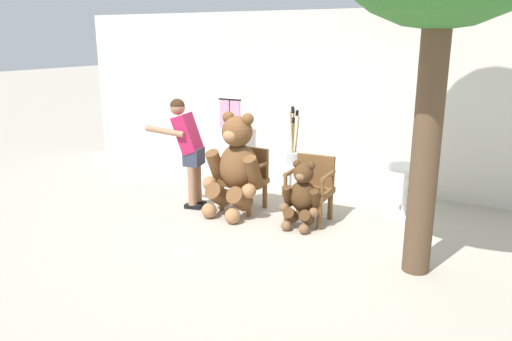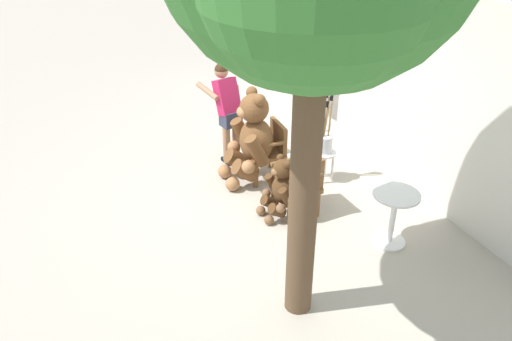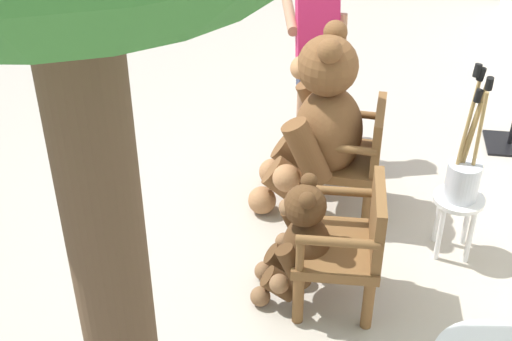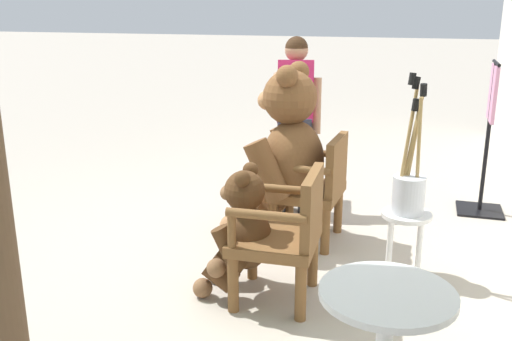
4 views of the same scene
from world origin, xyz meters
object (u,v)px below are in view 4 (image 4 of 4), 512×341
object	(u,v)px
teddy_bear_small	(241,233)
brush_bucket	(409,186)
teddy_bear_large	(284,155)
person_visitor	(295,109)
clothing_display_stand	(488,135)
wooden_chair_right	(285,232)
wooden_chair_left	(315,185)
white_stool	(406,227)

from	to	relation	value
teddy_bear_small	brush_bucket	xyz separation A→B (m)	(-0.58, 1.01, 0.23)
teddy_bear_large	person_visitor	distance (m)	0.78
teddy_bear_large	clothing_display_stand	bearing A→B (deg)	124.02
wooden_chair_right	teddy_bear_large	xyz separation A→B (m)	(-1.01, -0.26, 0.23)
wooden_chair_left	person_visitor	size ratio (longest dim) A/B	0.55
white_stool	wooden_chair_left	bearing A→B (deg)	-120.28
person_visitor	teddy_bear_large	bearing A→B (deg)	6.16
person_visitor	brush_bucket	xyz separation A→B (m)	(1.16, 1.06, -0.27)
teddy_bear_small	person_visitor	xyz separation A→B (m)	(-1.75, -0.05, 0.49)
wooden_chair_right	clothing_display_stand	size ratio (longest dim) A/B	0.63
brush_bucket	wooden_chair_right	bearing A→B (deg)	-51.11
teddy_bear_large	white_stool	distance (m)	1.12
wooden_chair_left	clothing_display_stand	xyz separation A→B (m)	(-1.09, 1.34, 0.26)
wooden_chair_right	white_stool	xyz separation A→B (m)	(-0.58, 0.72, -0.11)
wooden_chair_left	wooden_chair_right	xyz separation A→B (m)	(1.00, 0.00, 0.00)
teddy_bear_small	brush_bucket	distance (m)	1.19
brush_bucket	clothing_display_stand	distance (m)	1.63
brush_bucket	wooden_chair_left	bearing A→B (deg)	-120.13
teddy_bear_large	clothing_display_stand	world-z (taller)	teddy_bear_large
clothing_display_stand	wooden_chair_left	bearing A→B (deg)	-50.97
teddy_bear_small	clothing_display_stand	world-z (taller)	clothing_display_stand
teddy_bear_small	white_stool	xyz separation A→B (m)	(-0.58, 1.01, -0.07)
brush_bucket	clothing_display_stand	bearing A→B (deg)	157.56
wooden_chair_right	brush_bucket	size ratio (longest dim) A/B	0.90
white_stool	brush_bucket	world-z (taller)	brush_bucket
teddy_bear_large	white_stool	bearing A→B (deg)	66.31
person_visitor	white_stool	distance (m)	1.67
wooden_chair_left	white_stool	bearing A→B (deg)	59.72
brush_bucket	teddy_bear_large	bearing A→B (deg)	-113.56
white_stool	wooden_chair_right	bearing A→B (deg)	-51.23
teddy_bear_large	clothing_display_stand	distance (m)	1.93
wooden_chair_right	white_stool	world-z (taller)	wooden_chair_right
teddy_bear_small	person_visitor	world-z (taller)	person_visitor
clothing_display_stand	brush_bucket	bearing A→B (deg)	-22.44
wooden_chair_left	teddy_bear_small	bearing A→B (deg)	-16.06
wooden_chair_left	wooden_chair_right	size ratio (longest dim) A/B	1.00
wooden_chair_left	teddy_bear_small	distance (m)	1.04
wooden_chair_left	person_visitor	distance (m)	0.94
wooden_chair_right	brush_bucket	world-z (taller)	brush_bucket
brush_bucket	white_stool	bearing A→B (deg)	-0.14
person_visitor	brush_bucket	world-z (taller)	person_visitor
white_stool	clothing_display_stand	xyz separation A→B (m)	(-1.51, 0.62, 0.36)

